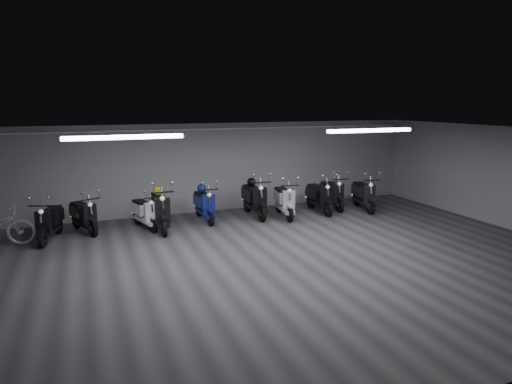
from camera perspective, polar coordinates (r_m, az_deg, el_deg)
name	(u,v)px	position (r m, az deg, el deg)	size (l,w,h in m)	color
floor	(277,261)	(9.90, 2.66, -8.92)	(14.00, 10.00, 0.01)	#373739
ceiling	(278,133)	(9.30, 2.83, 7.53)	(14.00, 10.00, 0.01)	gray
back_wall	(213,168)	(14.14, -5.53, 3.14)	(14.00, 0.01, 2.80)	gray
front_wall	(460,290)	(5.52, 24.79, -11.39)	(14.00, 0.01, 2.80)	gray
fluor_strip_left	(124,137)	(9.53, -16.61, 6.77)	(2.40, 0.18, 0.08)	white
fluor_strip_right	(370,130)	(11.67, 14.46, 7.68)	(2.40, 0.18, 0.08)	white
conduit	(213,129)	(13.94, -5.54, 8.06)	(0.05, 0.05, 13.60)	white
scooter_0	(49,216)	(12.27, -25.08, -2.82)	(0.57, 1.72, 1.28)	black
scooter_1	(83,210)	(12.66, -21.34, -2.18)	(0.56, 1.68, 1.25)	black
scooter_2	(144,207)	(12.56, -14.17, -1.94)	(0.54, 1.61, 1.20)	white
scooter_3	(160,204)	(12.30, -12.25, -1.52)	(0.65, 1.96, 1.46)	black
scooter_4	(204,200)	(13.02, -6.67, -0.98)	(0.58, 1.74, 1.30)	navy
scooter_5	(254,193)	(13.44, -0.20, -0.17)	(0.65, 1.94, 1.45)	black
scooter_6	(284,196)	(13.41, 3.66, -0.46)	(0.60, 1.80, 1.34)	silver
scooter_7	(320,192)	(14.11, 8.19, 0.03)	(0.60, 1.79, 1.33)	black
scooter_8	(332,189)	(14.67, 9.76, 0.43)	(0.60, 1.80, 1.34)	black
scooter_9	(364,190)	(14.68, 13.74, 0.29)	(0.60, 1.81, 1.35)	black
helmet_0	(158,191)	(12.50, -12.48, 0.13)	(0.27, 0.27, 0.27)	#BEB80B
helmet_1	(251,182)	(13.63, -0.59, 1.31)	(0.27, 0.27, 0.27)	black
helmet_2	(202,188)	(13.19, -7.00, 0.46)	(0.27, 0.27, 0.27)	navy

